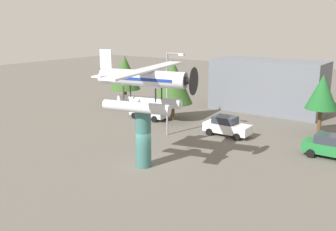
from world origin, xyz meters
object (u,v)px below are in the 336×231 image
at_px(display_pedestal, 143,138).
at_px(streetlight_primary, 169,88).
at_px(car_near_silver, 149,110).
at_px(tree_west, 125,73).
at_px(tree_east, 173,82).
at_px(car_mid_white, 227,126).
at_px(tree_center_back, 322,92).
at_px(floatplane_monument, 144,85).
at_px(car_far_green, 332,146).
at_px(storefront_building, 268,86).

relative_size(display_pedestal, streetlight_primary, 0.56).
relative_size(car_near_silver, tree_west, 0.69).
bearing_deg(display_pedestal, car_near_silver, 126.53).
xyz_separation_m(streetlight_primary, tree_east, (-2.89, 4.80, -0.31)).
bearing_deg(tree_east, tree_west, 160.98).
height_order(display_pedestal, car_mid_white, display_pedestal).
bearing_deg(display_pedestal, car_mid_white, 82.46).
relative_size(display_pedestal, car_near_silver, 0.99).
bearing_deg(tree_center_back, floatplane_monument, -117.64).
distance_m(car_mid_white, tree_west, 17.72).
bearing_deg(car_far_green, tree_east, 170.97).
height_order(display_pedestal, floatplane_monument, floatplane_monument).
bearing_deg(tree_east, display_pedestal, -64.32).
bearing_deg(floatplane_monument, streetlight_primary, 100.15).
relative_size(floatplane_monument, tree_east, 1.64).
xyz_separation_m(car_near_silver, storefront_building, (8.84, 10.84, 2.06)).
bearing_deg(storefront_building, display_pedestal, -91.49).
xyz_separation_m(floatplane_monument, tree_west, (-15.43, 15.41, -1.87)).
bearing_deg(car_near_silver, tree_west, 148.72).
bearing_deg(streetlight_primary, car_far_green, 9.31).
relative_size(storefront_building, tree_center_back, 2.25).
bearing_deg(car_mid_white, tree_west, 162.78).
relative_size(car_near_silver, tree_east, 0.66).
distance_m(floatplane_monument, streetlight_primary, 8.11).
distance_m(storefront_building, tree_east, 11.79).
height_order(car_far_green, storefront_building, storefront_building).
xyz_separation_m(streetlight_primary, tree_center_back, (11.09, 7.91, -0.42)).
bearing_deg(floatplane_monument, tree_west, 122.35).
bearing_deg(car_mid_white, floatplane_monument, -96.86).
height_order(floatplane_monument, tree_east, floatplane_monument).
distance_m(car_far_green, tree_west, 26.62).
height_order(display_pedestal, tree_west, tree_west).
bearing_deg(tree_east, car_far_green, -9.03).
bearing_deg(car_mid_white, tree_east, 165.19).
relative_size(car_far_green, storefront_building, 0.34).
height_order(storefront_building, tree_center_back, storefront_building).
xyz_separation_m(car_near_silver, tree_center_back, (16.38, 4.13, 3.07)).
bearing_deg(display_pedestal, car_far_green, 42.43).
bearing_deg(car_far_green, streetlight_primary, -170.69).
bearing_deg(car_near_silver, car_mid_white, -5.27).
bearing_deg(display_pedestal, storefront_building, 88.51).
bearing_deg(streetlight_primary, storefront_building, 76.39).
bearing_deg(streetlight_primary, car_mid_white, 33.75).
bearing_deg(tree_center_back, tree_west, 179.65).
distance_m(car_far_green, tree_center_back, 6.90).
xyz_separation_m(car_near_silver, tree_east, (2.41, 1.02, 3.18)).
bearing_deg(car_near_silver, streetlight_primary, -35.53).
bearing_deg(display_pedestal, tree_center_back, 62.03).
distance_m(display_pedestal, floatplane_monument, 3.75).
distance_m(floatplane_monument, tree_east, 13.66).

